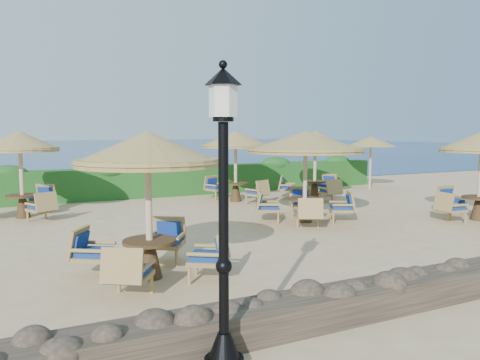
# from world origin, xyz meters

# --- Properties ---
(ground) EXTENTS (120.00, 120.00, 0.00)m
(ground) POSITION_xyz_m (0.00, 0.00, 0.00)
(ground) COLOR tan
(ground) RESTS_ON ground
(sea) EXTENTS (160.00, 160.00, 0.00)m
(sea) POSITION_xyz_m (0.00, 70.00, 0.00)
(sea) COLOR navy
(sea) RESTS_ON ground
(hedge) EXTENTS (18.00, 0.90, 1.20)m
(hedge) POSITION_xyz_m (0.00, 7.20, 0.60)
(hedge) COLOR #174817
(hedge) RESTS_ON ground
(stone_wall) EXTENTS (15.00, 0.65, 0.44)m
(stone_wall) POSITION_xyz_m (0.00, -6.20, 0.22)
(stone_wall) COLOR #4E4031
(stone_wall) RESTS_ON ground
(lamp_post) EXTENTS (0.44, 0.44, 3.31)m
(lamp_post) POSITION_xyz_m (-4.80, -6.80, 1.55)
(lamp_post) COLOR black
(lamp_post) RESTS_ON ground
(extra_parasol) EXTENTS (2.30, 2.30, 2.41)m
(extra_parasol) POSITION_xyz_m (7.80, 5.20, 2.17)
(extra_parasol) COLOR beige
(extra_parasol) RESTS_ON ground
(cafe_set_0) EXTENTS (2.73, 2.73, 2.65)m
(cafe_set_0) POSITION_xyz_m (-4.66, -3.18, 1.76)
(cafe_set_0) COLOR beige
(cafe_set_0) RESTS_ON ground
(cafe_set_1) EXTENTS (3.40, 3.40, 2.65)m
(cafe_set_1) POSITION_xyz_m (0.80, 0.01, 1.95)
(cafe_set_1) COLOR beige
(cafe_set_1) RESTS_ON ground
(cafe_set_3) EXTENTS (2.56, 2.77, 2.65)m
(cafe_set_3) POSITION_xyz_m (-6.62, 4.36, 1.76)
(cafe_set_3) COLOR beige
(cafe_set_3) RESTS_ON ground
(cafe_set_4) EXTENTS (2.55, 2.86, 2.65)m
(cafe_set_4) POSITION_xyz_m (0.72, 4.58, 1.96)
(cafe_set_4) COLOR beige
(cafe_set_4) RESTS_ON ground
(cafe_set_5) EXTENTS (2.77, 2.56, 2.65)m
(cafe_set_5) POSITION_xyz_m (3.80, 3.82, 1.77)
(cafe_set_5) COLOR beige
(cafe_set_5) RESTS_ON ground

